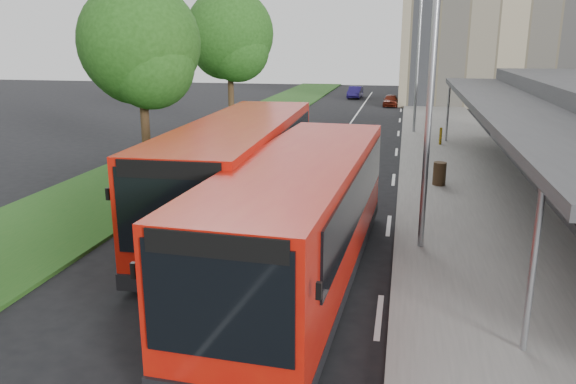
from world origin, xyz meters
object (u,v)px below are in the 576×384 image
lamp_post_near (428,73)px  bollard (441,136)px  litter_bin (439,174)px  car_far (355,92)px  tree_mid (141,51)px  bus_second (240,172)px  lamp_post_far (417,54)px  car_near (391,100)px  tree_far (230,40)px  bus_main (302,219)px

lamp_post_near → bollard: bearing=84.9°
litter_bin → car_far: car_far is taller
tree_mid → bollard: bearing=35.0°
car_far → bus_second: bearing=-87.3°
lamp_post_near → bus_second: 6.27m
lamp_post_far → car_near: lamp_post_far is taller
tree_far → bollard: bearing=-14.3°
tree_mid → lamp_post_far: bearing=49.3°
bus_main → car_near: bus_main is taller
bollard → litter_bin: bearing=-93.3°
tree_mid → lamp_post_near: size_ratio=0.98×
bus_main → bus_second: bus_second is taller
tree_mid → lamp_post_near: bearing=-32.4°
tree_mid → bollard: size_ratio=8.72×
bus_main → lamp_post_near: bearing=46.1°
bus_main → litter_bin: (3.62, 9.49, -0.95)m
litter_bin → lamp_post_far: bearing=94.0°
tree_far → bus_main: (8.42, -21.62, -3.98)m
tree_mid → car_near: size_ratio=2.58×
car_near → lamp_post_far: bearing=-82.1°
tree_far → lamp_post_far: tree_far is taller
car_far → litter_bin: bearing=-77.1°
tree_mid → car_far: tree_mid is taller
tree_far → lamp_post_far: 11.20m
tree_mid → bus_second: size_ratio=0.69×
car_near → tree_mid: bearing=-107.6°
lamp_post_near → lamp_post_far: bearing=90.0°
tree_far → bollard: (12.55, -3.21, -4.92)m
lamp_post_far → bus_main: size_ratio=0.75×
tree_mid → bus_second: bearing=-44.9°
bus_main → bollard: size_ratio=11.90×
lamp_post_far → car_far: size_ratio=2.31×
tree_mid → lamp_post_near: (11.13, -7.05, -0.36)m
bollard → bus_second: bearing=-114.8°
car_far → car_near: bearing=-58.4°
bus_main → tree_mid: bearing=133.9°
tree_mid → car_far: size_ratio=2.27×
tree_far → litter_bin: (12.04, -12.13, -4.93)m
bus_second → bus_main: bearing=-57.6°
bus_second → litter_bin: 8.47m
litter_bin → car_far: size_ratio=0.25×
lamp_post_near → car_far: (-5.37, 41.27, -4.15)m
tree_far → bus_main: tree_far is taller
lamp_post_far → car_far: lamp_post_far is taller
bus_second → car_near: size_ratio=3.73×
tree_far → bus_second: size_ratio=0.75×
lamp_post_far → bollard: (1.42, -4.16, -4.12)m
lamp_post_near → lamp_post_far: (0.00, 20.00, 0.00)m
bus_main → car_far: (-2.67, 43.83, -0.97)m
bus_second → litter_bin: bearing=40.4°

